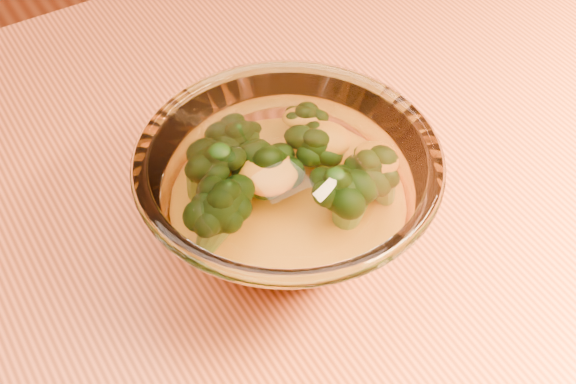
{
  "coord_description": "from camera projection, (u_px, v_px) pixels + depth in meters",
  "views": [
    {
      "loc": [
        -0.31,
        -0.27,
        1.19
      ],
      "look_at": [
        -0.12,
        0.04,
        0.8
      ],
      "focal_mm": 50.0,
      "sensor_mm": 36.0,
      "label": 1
    }
  ],
  "objects": [
    {
      "name": "table",
      "position": [
        441.0,
        296.0,
        0.65
      ],
      "size": [
        1.2,
        0.8,
        0.75
      ],
      "color": "#D26A3F",
      "rests_on": "ground"
    },
    {
      "name": "glass_bowl",
      "position": [
        288.0,
        196.0,
        0.53
      ],
      "size": [
        0.2,
        0.2,
        0.09
      ],
      "color": "white",
      "rests_on": "table"
    },
    {
      "name": "cheese_sauce",
      "position": [
        288.0,
        215.0,
        0.55
      ],
      "size": [
        0.12,
        0.12,
        0.03
      ],
      "primitive_type": "ellipsoid",
      "color": "orange",
      "rests_on": "glass_bowl"
    },
    {
      "name": "broccoli_heap",
      "position": [
        275.0,
        182.0,
        0.53
      ],
      "size": [
        0.14,
        0.12,
        0.06
      ],
      "color": "black",
      "rests_on": "cheese_sauce"
    }
  ]
}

